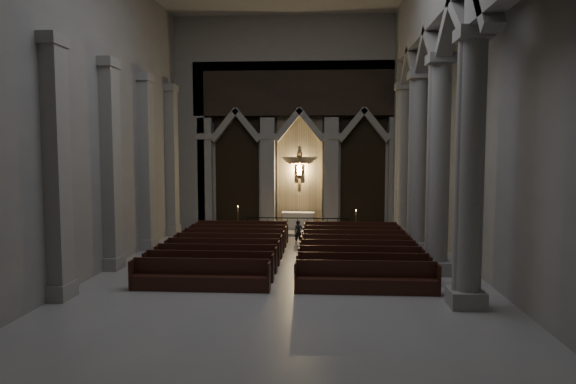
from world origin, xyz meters
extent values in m
plane|color=#A5A29C|center=(0.00, 0.00, 0.00)|extent=(24.00, 24.00, 0.00)
cube|color=gray|center=(0.00, 12.00, 6.00)|extent=(14.00, 0.10, 12.00)
cube|color=gray|center=(0.00, -12.00, 6.00)|extent=(14.00, 0.10, 12.00)
cube|color=gray|center=(-7.00, 0.00, 6.00)|extent=(0.10, 24.00, 12.00)
cube|color=gray|center=(7.00, 0.00, 6.00)|extent=(0.10, 24.00, 12.00)
cube|color=gray|center=(-5.40, 11.50, 3.20)|extent=(0.80, 0.50, 6.40)
cube|color=gray|center=(-5.40, 11.50, 0.25)|extent=(1.05, 0.70, 0.50)
cube|color=gray|center=(-5.40, 11.50, 5.35)|extent=(1.00, 0.65, 0.35)
cube|color=gray|center=(-1.80, 11.50, 3.20)|extent=(0.80, 0.50, 6.40)
cube|color=gray|center=(-1.80, 11.50, 0.25)|extent=(1.05, 0.70, 0.50)
cube|color=gray|center=(-1.80, 11.50, 5.35)|extent=(1.00, 0.65, 0.35)
cube|color=gray|center=(1.80, 11.50, 3.20)|extent=(0.80, 0.50, 6.40)
cube|color=gray|center=(1.80, 11.50, 0.25)|extent=(1.05, 0.70, 0.50)
cube|color=gray|center=(1.80, 11.50, 5.35)|extent=(1.00, 0.65, 0.35)
cube|color=gray|center=(5.40, 11.50, 3.20)|extent=(0.80, 0.50, 6.40)
cube|color=gray|center=(5.40, 11.50, 0.25)|extent=(1.05, 0.70, 0.50)
cube|color=gray|center=(5.40, 11.50, 5.35)|extent=(1.00, 0.65, 0.35)
cube|color=black|center=(-3.60, 11.85, 3.50)|extent=(2.60, 0.15, 7.00)
cube|color=#9C8665|center=(0.00, 11.85, 3.50)|extent=(2.60, 0.15, 7.00)
cube|color=black|center=(3.60, 11.85, 3.50)|extent=(2.60, 0.15, 7.00)
cube|color=black|center=(0.00, 11.50, 8.00)|extent=(12.00, 0.50, 3.00)
cube|color=gray|center=(-6.20, 11.50, 4.50)|extent=(1.60, 0.50, 9.00)
cube|color=gray|center=(6.20, 11.50, 4.50)|extent=(1.60, 0.50, 9.00)
cube|color=gray|center=(0.00, 11.50, 10.50)|extent=(14.00, 0.50, 3.00)
plane|color=#FFC072|center=(0.00, 11.82, 3.50)|extent=(1.50, 0.00, 1.50)
cube|color=#50391B|center=(0.00, 11.73, 3.50)|extent=(0.13, 0.08, 1.80)
cube|color=#50391B|center=(0.00, 11.73, 3.85)|extent=(1.10, 0.08, 0.13)
cube|color=tan|center=(0.00, 11.67, 3.45)|extent=(0.26, 0.10, 0.60)
sphere|color=tan|center=(0.00, 11.67, 3.85)|extent=(0.17, 0.17, 0.17)
cylinder|color=tan|center=(-0.26, 11.67, 3.82)|extent=(0.45, 0.08, 0.08)
cylinder|color=tan|center=(0.26, 11.67, 3.82)|extent=(0.45, 0.08, 0.08)
cube|color=gray|center=(5.50, 9.50, 0.25)|extent=(1.00, 1.00, 0.50)
cylinder|color=gray|center=(5.50, 9.50, 4.00)|extent=(0.70, 0.70, 7.50)
cube|color=gray|center=(5.50, 9.50, 7.85)|extent=(0.95, 0.95, 0.35)
cube|color=gray|center=(5.50, 5.50, 0.25)|extent=(1.00, 1.00, 0.50)
cylinder|color=gray|center=(5.50, 5.50, 4.00)|extent=(0.70, 0.70, 7.50)
cube|color=gray|center=(5.50, 5.50, 7.85)|extent=(0.95, 0.95, 0.35)
cube|color=gray|center=(5.50, 1.50, 0.25)|extent=(1.00, 1.00, 0.50)
cylinder|color=gray|center=(5.50, 1.50, 4.00)|extent=(0.70, 0.70, 7.50)
cube|color=gray|center=(5.50, 1.50, 7.85)|extent=(0.95, 0.95, 0.35)
cube|color=gray|center=(5.50, -2.50, 0.25)|extent=(1.00, 1.00, 0.50)
cylinder|color=gray|center=(5.50, -2.50, 4.00)|extent=(0.70, 0.70, 7.50)
cube|color=gray|center=(5.50, -2.50, 7.85)|extent=(0.95, 0.95, 0.35)
cube|color=gray|center=(5.50, 11.40, 4.60)|extent=(0.55, 1.20, 9.20)
cube|color=gray|center=(-6.75, 9.50, 0.25)|extent=(0.60, 1.00, 0.50)
cube|color=gray|center=(-6.75, 9.50, 4.00)|extent=(0.50, 0.80, 7.50)
cube|color=gray|center=(-6.75, 9.50, 7.85)|extent=(0.60, 1.00, 0.35)
cube|color=gray|center=(-6.75, 5.50, 0.25)|extent=(0.60, 1.00, 0.50)
cube|color=gray|center=(-6.75, 5.50, 4.00)|extent=(0.50, 0.80, 7.50)
cube|color=gray|center=(-6.75, 5.50, 7.85)|extent=(0.60, 1.00, 0.35)
cube|color=gray|center=(-6.75, 1.50, 0.25)|extent=(0.60, 1.00, 0.50)
cube|color=gray|center=(-6.75, 1.50, 4.00)|extent=(0.50, 0.80, 7.50)
cube|color=gray|center=(-6.75, 1.50, 7.85)|extent=(0.60, 1.00, 0.35)
cube|color=gray|center=(-6.75, -2.50, 0.25)|extent=(0.60, 1.00, 0.50)
cube|color=gray|center=(-6.75, -2.50, 4.00)|extent=(0.50, 0.80, 7.50)
cube|color=gray|center=(-6.75, -2.50, 7.85)|extent=(0.60, 1.00, 0.35)
cube|color=gray|center=(0.00, 10.60, 0.07)|extent=(8.50, 2.60, 0.15)
cube|color=beige|center=(-0.05, 11.17, 0.60)|extent=(1.69, 0.66, 0.89)
cube|color=white|center=(-0.05, 11.17, 1.06)|extent=(1.83, 0.73, 0.04)
cube|color=black|center=(0.00, 9.28, 1.00)|extent=(5.27, 0.05, 0.05)
cube|color=black|center=(-2.63, 9.28, 0.53)|extent=(0.09, 0.09, 1.05)
cube|color=black|center=(2.63, 9.28, 0.53)|extent=(0.09, 0.09, 1.05)
cylinder|color=black|center=(-2.11, 9.28, 0.49)|extent=(0.02, 0.02, 0.97)
cylinder|color=black|center=(-1.58, 9.28, 0.49)|extent=(0.02, 0.02, 0.97)
cylinder|color=black|center=(-1.05, 9.28, 0.49)|extent=(0.02, 0.02, 0.97)
cylinder|color=black|center=(-0.53, 9.28, 0.49)|extent=(0.02, 0.02, 0.97)
cylinder|color=black|center=(0.00, 9.28, 0.49)|extent=(0.02, 0.02, 0.97)
cylinder|color=black|center=(0.53, 9.28, 0.49)|extent=(0.02, 0.02, 0.97)
cylinder|color=black|center=(1.05, 9.28, 0.49)|extent=(0.02, 0.02, 0.97)
cylinder|color=black|center=(1.58, 9.28, 0.49)|extent=(0.02, 0.02, 0.97)
cylinder|color=black|center=(2.11, 9.28, 0.49)|extent=(0.02, 0.02, 0.97)
cylinder|color=olive|center=(-3.23, 9.60, 0.03)|extent=(0.27, 0.27, 0.06)
cylinder|color=olive|center=(-3.23, 9.60, 0.67)|extent=(0.04, 0.04, 1.28)
cylinder|color=olive|center=(-3.23, 9.60, 1.31)|extent=(0.13, 0.13, 0.02)
cylinder|color=beige|center=(-3.23, 9.60, 1.42)|extent=(0.05, 0.05, 0.22)
sphere|color=#F8C056|center=(-3.23, 9.60, 1.56)|extent=(0.05, 0.05, 0.05)
cylinder|color=olive|center=(3.08, 9.45, 0.03)|extent=(0.24, 0.24, 0.05)
cylinder|color=olive|center=(3.08, 9.45, 0.61)|extent=(0.04, 0.04, 1.16)
cylinder|color=olive|center=(3.08, 9.45, 1.19)|extent=(0.12, 0.12, 0.02)
cylinder|color=beige|center=(3.08, 9.45, 1.29)|extent=(0.05, 0.05, 0.20)
sphere|color=#F8C056|center=(3.08, 9.45, 1.41)|extent=(0.04, 0.04, 0.04)
cube|color=black|center=(-2.70, 7.66, 0.24)|extent=(4.54, 0.43, 0.49)
cube|color=black|center=(-2.70, 7.87, 0.76)|extent=(4.54, 0.08, 0.54)
cube|color=black|center=(-4.97, 7.66, 0.49)|extent=(0.06, 0.49, 0.97)
cube|color=black|center=(-0.43, 7.66, 0.49)|extent=(0.06, 0.49, 0.97)
cube|color=black|center=(2.70, 7.66, 0.24)|extent=(4.54, 0.43, 0.49)
cube|color=black|center=(2.70, 7.87, 0.76)|extent=(4.54, 0.08, 0.54)
cube|color=black|center=(0.43, 7.66, 0.49)|extent=(0.06, 0.49, 0.97)
cube|color=black|center=(4.97, 7.66, 0.49)|extent=(0.06, 0.49, 0.97)
cube|color=black|center=(-2.70, 6.38, 0.24)|extent=(4.54, 0.43, 0.49)
cube|color=black|center=(-2.70, 6.59, 0.76)|extent=(4.54, 0.08, 0.54)
cube|color=black|center=(-4.97, 6.38, 0.49)|extent=(0.06, 0.49, 0.97)
cube|color=black|center=(-0.43, 6.38, 0.49)|extent=(0.06, 0.49, 0.97)
cube|color=black|center=(2.70, 6.38, 0.24)|extent=(4.54, 0.43, 0.49)
cube|color=black|center=(2.70, 6.59, 0.76)|extent=(4.54, 0.08, 0.54)
cube|color=black|center=(0.43, 6.38, 0.49)|extent=(0.06, 0.49, 0.97)
cube|color=black|center=(4.97, 6.38, 0.49)|extent=(0.06, 0.49, 0.97)
cube|color=black|center=(-2.70, 5.10, 0.24)|extent=(4.54, 0.43, 0.49)
cube|color=black|center=(-2.70, 5.31, 0.76)|extent=(4.54, 0.08, 0.54)
cube|color=black|center=(-4.97, 5.10, 0.49)|extent=(0.06, 0.49, 0.97)
cube|color=black|center=(-0.43, 5.10, 0.49)|extent=(0.06, 0.49, 0.97)
cube|color=black|center=(2.70, 5.10, 0.24)|extent=(4.54, 0.43, 0.49)
cube|color=black|center=(2.70, 5.31, 0.76)|extent=(4.54, 0.08, 0.54)
cube|color=black|center=(0.43, 5.10, 0.49)|extent=(0.06, 0.49, 0.97)
cube|color=black|center=(4.97, 5.10, 0.49)|extent=(0.06, 0.49, 0.97)
cube|color=black|center=(-2.70, 3.82, 0.24)|extent=(4.54, 0.43, 0.49)
cube|color=black|center=(-2.70, 4.02, 0.76)|extent=(4.54, 0.08, 0.54)
cube|color=black|center=(-4.97, 3.82, 0.49)|extent=(0.06, 0.49, 0.97)
cube|color=black|center=(-0.43, 3.82, 0.49)|extent=(0.06, 0.49, 0.97)
cube|color=black|center=(2.70, 3.82, 0.24)|extent=(4.54, 0.43, 0.49)
cube|color=black|center=(2.70, 4.02, 0.76)|extent=(4.54, 0.08, 0.54)
cube|color=black|center=(0.43, 3.82, 0.49)|extent=(0.06, 0.49, 0.97)
cube|color=black|center=(4.97, 3.82, 0.49)|extent=(0.06, 0.49, 0.97)
cube|color=black|center=(-2.70, 2.54, 0.24)|extent=(4.54, 0.43, 0.49)
cube|color=black|center=(-2.70, 2.74, 0.76)|extent=(4.54, 0.08, 0.54)
cube|color=black|center=(-4.97, 2.54, 0.49)|extent=(0.06, 0.49, 0.97)
cube|color=black|center=(-0.43, 2.54, 0.49)|extent=(0.06, 0.49, 0.97)
cube|color=black|center=(2.70, 2.54, 0.24)|extent=(4.54, 0.43, 0.49)
cube|color=black|center=(2.70, 2.74, 0.76)|extent=(4.54, 0.08, 0.54)
cube|color=black|center=(0.43, 2.54, 0.49)|extent=(0.06, 0.49, 0.97)
cube|color=black|center=(4.97, 2.54, 0.49)|extent=(0.06, 0.49, 0.97)
cube|color=black|center=(-2.70, 1.25, 0.24)|extent=(4.54, 0.43, 0.49)
cube|color=black|center=(-2.70, 1.46, 0.76)|extent=(4.54, 0.08, 0.54)
cube|color=black|center=(-4.97, 1.25, 0.49)|extent=(0.06, 0.49, 0.97)
cube|color=black|center=(-0.43, 1.25, 0.49)|extent=(0.06, 0.49, 0.97)
cube|color=black|center=(2.70, 1.25, 0.24)|extent=(4.54, 0.43, 0.49)
cube|color=black|center=(2.70, 1.46, 0.76)|extent=(4.54, 0.08, 0.54)
cube|color=black|center=(0.43, 1.25, 0.49)|extent=(0.06, 0.49, 0.97)
cube|color=black|center=(4.97, 1.25, 0.49)|extent=(0.06, 0.49, 0.97)
cube|color=black|center=(-2.70, -0.03, 0.24)|extent=(4.54, 0.43, 0.49)
cube|color=black|center=(-2.70, 0.18, 0.76)|extent=(4.54, 0.08, 0.54)
cube|color=black|center=(-4.97, -0.03, 0.49)|extent=(0.06, 0.49, 0.97)
cube|color=black|center=(-0.43, -0.03, 0.49)|extent=(0.06, 0.49, 0.97)
cube|color=black|center=(2.70, -0.03, 0.24)|extent=(4.54, 0.43, 0.49)
cube|color=black|center=(2.70, 0.18, 0.76)|extent=(4.54, 0.08, 0.54)
cube|color=black|center=(0.43, -0.03, 0.49)|extent=(0.06, 0.49, 0.97)
cube|color=black|center=(4.97, -0.03, 0.49)|extent=(0.06, 0.49, 0.97)
cube|color=black|center=(-2.70, -1.31, 0.24)|extent=(4.54, 0.43, 0.49)
cube|color=black|center=(-2.70, -1.10, 0.76)|extent=(4.54, 0.08, 0.54)
cube|color=black|center=(-4.97, -1.31, 0.49)|extent=(0.06, 0.49, 0.97)
cube|color=black|center=(-0.43, -1.31, 0.49)|extent=(0.06, 0.49, 0.97)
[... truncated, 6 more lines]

